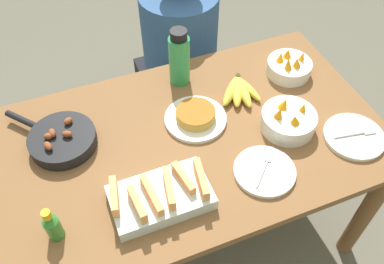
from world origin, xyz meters
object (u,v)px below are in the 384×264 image
at_px(skillet, 62,139).
at_px(frittata_plate_center, 196,117).
at_px(empty_plate_far_left, 265,171).
at_px(water_bottle, 179,58).
at_px(empty_plate_near_front, 354,136).
at_px(banana_bunch, 239,90).
at_px(melon_tray, 161,196).
at_px(person_figure, 181,66).
at_px(hot_sauce_bottle, 52,225).
at_px(fruit_bowl_citrus, 288,120).
at_px(fruit_bowl_mango, 289,67).

distance_m(skillet, frittata_plate_center, 0.50).
height_order(empty_plate_far_left, water_bottle, water_bottle).
bearing_deg(empty_plate_near_front, banana_bunch, 128.55).
xyz_separation_m(melon_tray, person_figure, (0.41, 0.91, -0.31)).
xyz_separation_m(hot_sauce_bottle, person_figure, (0.74, 0.91, -0.34)).
height_order(fruit_bowl_citrus, water_bottle, water_bottle).
xyz_separation_m(empty_plate_near_front, fruit_bowl_mango, (-0.04, 0.41, 0.03)).
distance_m(frittata_plate_center, fruit_bowl_citrus, 0.35).
height_order(skillet, empty_plate_far_left, skillet).
distance_m(frittata_plate_center, empty_plate_far_left, 0.34).
height_order(banana_bunch, fruit_bowl_citrus, fruit_bowl_citrus).
distance_m(fruit_bowl_mango, fruit_bowl_citrus, 0.31).
xyz_separation_m(skillet, water_bottle, (0.52, 0.17, 0.09)).
bearing_deg(skillet, hot_sauce_bottle, 126.77).
relative_size(melon_tray, empty_plate_near_front, 1.44).
bearing_deg(empty_plate_far_left, person_figure, 87.69).
height_order(empty_plate_near_front, fruit_bowl_mango, fruit_bowl_mango).
relative_size(banana_bunch, skillet, 0.60).
height_order(frittata_plate_center, hot_sauce_bottle, hot_sauce_bottle).
distance_m(banana_bunch, fruit_bowl_mango, 0.25).
xyz_separation_m(banana_bunch, frittata_plate_center, (-0.22, -0.07, 0.00)).
relative_size(banana_bunch, melon_tray, 0.61).
xyz_separation_m(melon_tray, fruit_bowl_mango, (0.71, 0.40, 0.00)).
bearing_deg(banana_bunch, melon_tray, -141.67).
relative_size(fruit_bowl_citrus, water_bottle, 0.83).
relative_size(frittata_plate_center, water_bottle, 0.96).
bearing_deg(fruit_bowl_citrus, skillet, 164.14).
height_order(banana_bunch, person_figure, person_figure).
distance_m(empty_plate_near_front, empty_plate_far_left, 0.38).
bearing_deg(empty_plate_far_left, melon_tray, 176.44).
height_order(skillet, empty_plate_near_front, skillet).
relative_size(empty_plate_near_front, water_bottle, 0.91).
height_order(empty_plate_far_left, fruit_bowl_mango, fruit_bowl_mango).
xyz_separation_m(fruit_bowl_citrus, hot_sauce_bottle, (-0.88, -0.13, 0.02)).
relative_size(fruit_bowl_mango, hot_sauce_bottle, 1.35).
distance_m(water_bottle, person_figure, 0.57).
height_order(skillet, water_bottle, water_bottle).
relative_size(fruit_bowl_citrus, person_figure, 0.18).
height_order(melon_tray, frittata_plate_center, melon_tray).
distance_m(banana_bunch, person_figure, 0.63).
distance_m(frittata_plate_center, water_bottle, 0.26).
xyz_separation_m(skillet, frittata_plate_center, (0.49, -0.07, -0.01)).
distance_m(skillet, empty_plate_far_left, 0.73).
distance_m(banana_bunch, hot_sauce_bottle, 0.87).
xyz_separation_m(fruit_bowl_mango, person_figure, (-0.30, 0.52, -0.31)).
xyz_separation_m(melon_tray, empty_plate_far_left, (0.37, -0.02, -0.03)).
bearing_deg(fruit_bowl_citrus, melon_tray, -166.41).
height_order(fruit_bowl_mango, hot_sauce_bottle, hot_sauce_bottle).
bearing_deg(banana_bunch, frittata_plate_center, -162.15).
relative_size(empty_plate_far_left, water_bottle, 0.87).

